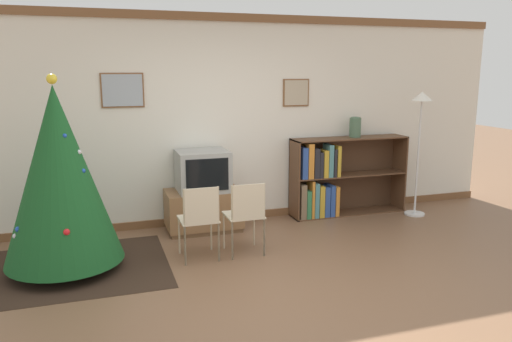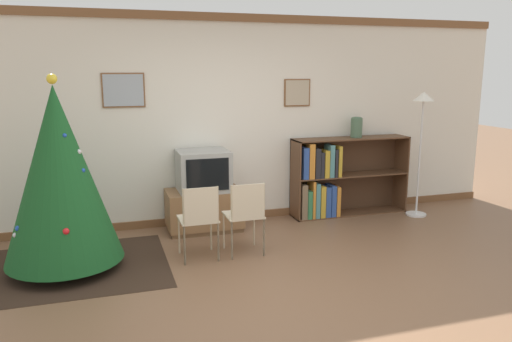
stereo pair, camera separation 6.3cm
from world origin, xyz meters
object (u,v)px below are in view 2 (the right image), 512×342
object	(u,v)px
folding_chair_right	(246,213)
vase	(356,127)
folding_chair_left	(199,218)
bookshelf	(330,180)
television	(203,171)
tv_console	(204,210)
standing_lamp	(422,121)
christmas_tree	(59,175)

from	to	relation	value
folding_chair_right	vase	bearing A→B (deg)	30.33
folding_chair_left	bookshelf	xyz separation A→B (m)	(2.04, 1.10, 0.04)
bookshelf	television	bearing A→B (deg)	-176.78
tv_console	television	distance (m)	0.51
standing_lamp	christmas_tree	bearing A→B (deg)	-172.82
vase	bookshelf	bearing A→B (deg)	-176.12
television	bookshelf	world-z (taller)	bookshelf
folding_chair_left	folding_chair_right	distance (m)	0.51
christmas_tree	tv_console	distance (m)	1.95
tv_console	folding_chair_left	size ratio (longest dim) A/B	1.14
tv_console	folding_chair_left	bearing A→B (deg)	-104.17
television	bookshelf	size ratio (longest dim) A/B	0.38
tv_console	folding_chair_right	world-z (taller)	folding_chair_right
television	vase	xyz separation A→B (m)	(2.19, 0.13, 0.46)
christmas_tree	television	world-z (taller)	christmas_tree
tv_console	television	bearing A→B (deg)	-90.00
television	tv_console	bearing A→B (deg)	90.00
folding_chair_left	folding_chair_right	xyz separation A→B (m)	(0.51, 0.00, 0.00)
standing_lamp	bookshelf	bearing A→B (deg)	163.07
christmas_tree	television	xyz separation A→B (m)	(1.61, 0.83, -0.22)
folding_chair_right	bookshelf	distance (m)	1.89
television	standing_lamp	distance (m)	3.03
christmas_tree	vase	distance (m)	3.92
folding_chair_right	standing_lamp	distance (m)	2.94
television	folding_chair_right	distance (m)	1.08
tv_console	bookshelf	xyz separation A→B (m)	(1.79, 0.10, 0.25)
folding_chair_left	christmas_tree	bearing A→B (deg)	172.89
christmas_tree	folding_chair_left	distance (m)	1.46
tv_console	standing_lamp	distance (m)	3.16
vase	standing_lamp	size ratio (longest dim) A/B	0.16
television	folding_chair_left	xyz separation A→B (m)	(-0.25, -1.00, -0.29)
standing_lamp	tv_console	bearing A→B (deg)	174.98
bookshelf	folding_chair_right	bearing A→B (deg)	-144.26
television	folding_chair_right	xyz separation A→B (m)	(0.25, -1.00, -0.29)
tv_console	vase	size ratio (longest dim) A/B	3.34
christmas_tree	standing_lamp	xyz separation A→B (m)	(4.57, 0.58, 0.33)
christmas_tree	bookshelf	world-z (taller)	christmas_tree
television	folding_chair_left	size ratio (longest dim) A/B	0.77
christmas_tree	vase	xyz separation A→B (m)	(3.80, 0.96, 0.24)
television	folding_chair_right	bearing A→B (deg)	-75.79
folding_chair_right	standing_lamp	bearing A→B (deg)	15.38
folding_chair_right	standing_lamp	size ratio (longest dim) A/B	0.48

